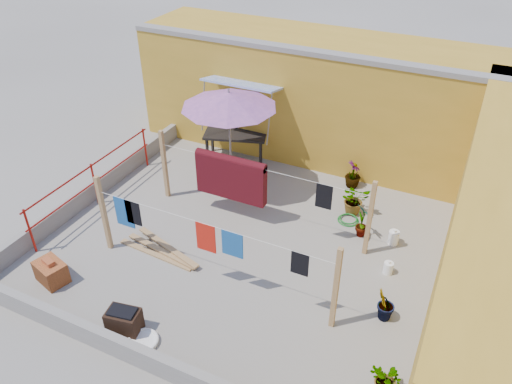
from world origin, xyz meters
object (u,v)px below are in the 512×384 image
green_hose (348,220)px  plant_back_a (355,199)px  brazier (124,321)px  water_jug_b (388,268)px  brick_stack (51,272)px  patio_umbrella (229,100)px  outdoor_table (236,135)px  white_basin (143,341)px  water_jug_a (394,237)px

green_hose → plant_back_a: size_ratio=0.67×
brazier → water_jug_b: bearing=42.3°
brick_stack → brazier: bearing=-10.9°
patio_umbrella → outdoor_table: size_ratio=1.45×
outdoor_table → water_jug_b: bearing=-29.7°
white_basin → brazier: bearing=169.0°
water_jug_a → green_hose: size_ratio=0.73×
white_basin → green_hose: bearing=66.2°
brick_stack → outdoor_table: bearing=80.2°
outdoor_table → white_basin: 6.61m
brazier → green_hose: size_ratio=1.28×
white_basin → plant_back_a: bearing=67.8°
outdoor_table → plant_back_a: (3.70, -1.08, -0.34)m
brazier → plant_back_a: 5.85m
outdoor_table → water_jug_a: (4.81, -1.82, -0.55)m
brazier → white_basin: 0.49m
outdoor_table → brick_stack: size_ratio=2.60×
patio_umbrella → green_hose: size_ratio=5.44×
water_jug_b → green_hose: (-1.23, 1.35, -0.10)m
brick_stack → green_hose: bearing=43.3°
green_hose → plant_back_a: (0.00, 0.38, 0.33)m
white_basin → water_jug_b: bearing=46.5°
brazier → water_jug_a: 5.84m
outdoor_table → water_jug_b: outdoor_table is taller
brick_stack → brazier: (2.10, -0.40, 0.02)m
patio_umbrella → water_jug_a: bearing=-5.2°
patio_umbrella → white_basin: 5.57m
water_jug_a → green_hose: water_jug_a is taller
white_basin → water_jug_a: 5.64m
white_basin → water_jug_a: water_jug_a is taller
patio_umbrella → water_jug_a: size_ratio=7.42×
outdoor_table → brick_stack: 6.02m
outdoor_table → brazier: size_ratio=2.93×
white_basin → green_hose: white_basin is taller
outdoor_table → brick_stack: bearing=-99.8°
brick_stack → green_hose: brick_stack is taller
white_basin → patio_umbrella: bearing=100.2°
water_jug_a → outdoor_table: bearing=159.3°
outdoor_table → brazier: bearing=-80.3°
plant_back_a → green_hose: bearing=-90.2°
brazier → white_basin: brazier is taller
white_basin → plant_back_a: plant_back_a is taller
patio_umbrella → brick_stack: bearing=-110.2°
water_jug_b → white_basin: bearing=-133.5°
green_hose → patio_umbrella: bearing=179.7°
brick_stack → water_jug_b: size_ratio=2.33×
brick_stack → brazier: brick_stack is taller
water_jug_a → brick_stack: bearing=-145.0°
white_basin → plant_back_a: size_ratio=0.74×
white_basin → water_jug_a: bearing=54.3°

